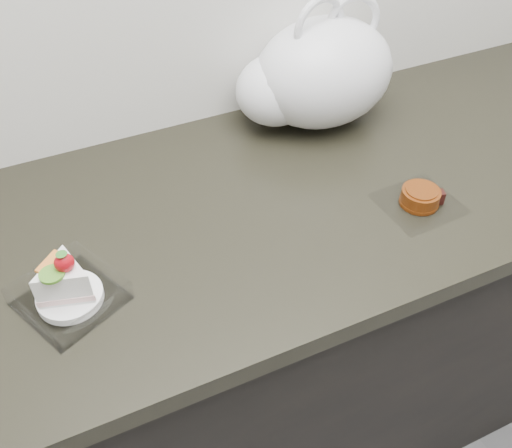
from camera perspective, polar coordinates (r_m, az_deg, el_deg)
counter at (r=1.42m, az=1.12°, el=-11.22°), size 2.04×0.64×0.90m
cake_tray at (r=0.93m, az=-18.33°, el=-6.20°), size 0.19×0.19×0.11m
mooncake_wrap at (r=1.11m, az=16.13°, el=2.51°), size 0.15×0.14×0.03m
plastic_bag at (r=1.25m, az=5.88°, el=14.57°), size 0.35×0.25×0.28m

